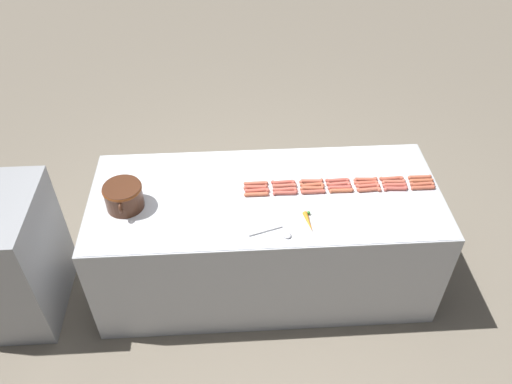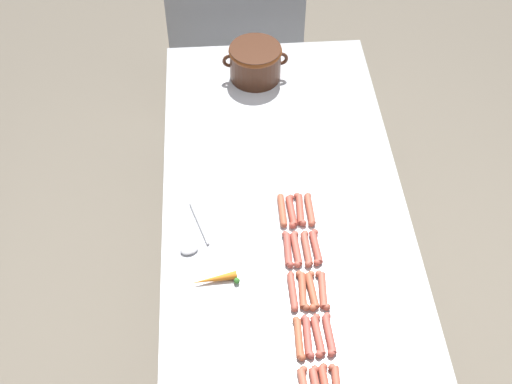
{
  "view_description": "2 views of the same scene",
  "coord_description": "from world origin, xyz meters",
  "px_view_note": "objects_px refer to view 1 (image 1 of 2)",
  "views": [
    {
      "loc": [
        -2.51,
        0.22,
        3.15
      ],
      "look_at": [
        -0.03,
        0.07,
        0.92
      ],
      "focal_mm": 35.64,
      "sensor_mm": 36.0,
      "label": 1
    },
    {
      "loc": [
        -0.24,
        -1.63,
        2.95
      ],
      "look_at": [
        -0.11,
        0.14,
        0.91
      ],
      "focal_mm": 47.07,
      "sensor_mm": 36.0,
      "label": 2
    }
  ],
  "objects_px": {
    "back_cabinet": "(4,258)",
    "hot_dog_6": "(256,194)",
    "serving_spoon": "(280,233)",
    "hot_dog_7": "(422,184)",
    "hot_dog_17": "(339,184)",
    "hot_dog_24": "(337,180)",
    "hot_dog_23": "(365,179)",
    "hot_dog_2": "(369,190)",
    "hot_dog_21": "(420,177)",
    "hot_dog_22": "(391,178)",
    "hot_dog_15": "(394,182)",
    "hot_dog_19": "(284,186)",
    "hot_dog_13": "(257,191)",
    "hot_dog_25": "(311,181)",
    "hot_dog_20": "(256,187)",
    "hot_dog_3": "(341,191)",
    "hot_dog_1": "(396,188)",
    "hot_dog_14": "(421,181)",
    "hot_dog_11": "(312,188)",
    "hot_dog_27": "(256,183)",
    "hot_dog_4": "(313,192)",
    "hot_dog_16": "(366,183)",
    "hot_dog_10": "(340,187)",
    "hot_dog_5": "(285,193)",
    "carrot": "(309,222)",
    "hot_dog_12": "(285,190)",
    "hot_dog_26": "(283,182)",
    "bean_pot": "(123,195)",
    "hot_dog_9": "(368,186)",
    "hot_dog_8": "(395,185)",
    "hot_dog_18": "(312,185)"
  },
  "relations": [
    {
      "from": "hot_dog_22",
      "to": "bean_pot",
      "type": "height_order",
      "value": "bean_pot"
    },
    {
      "from": "hot_dog_7",
      "to": "hot_dog_17",
      "type": "xyz_separation_m",
      "value": [
        0.04,
        0.57,
        0.0
      ]
    },
    {
      "from": "hot_dog_2",
      "to": "hot_dog_21",
      "type": "relative_size",
      "value": 1.0
    },
    {
      "from": "hot_dog_19",
      "to": "serving_spoon",
      "type": "distance_m",
      "value": 0.44
    },
    {
      "from": "hot_dog_15",
      "to": "hot_dog_23",
      "type": "distance_m",
      "value": 0.19
    },
    {
      "from": "hot_dog_5",
      "to": "carrot",
      "type": "relative_size",
      "value": 0.93
    },
    {
      "from": "hot_dog_6",
      "to": "hot_dog_9",
      "type": "height_order",
      "value": "same"
    },
    {
      "from": "hot_dog_5",
      "to": "hot_dog_20",
      "type": "xyz_separation_m",
      "value": [
        0.07,
        0.19,
        0.0
      ]
    },
    {
      "from": "hot_dog_16",
      "to": "hot_dog_17",
      "type": "xyz_separation_m",
      "value": [
        -0.0,
        0.19,
        0.0
      ]
    },
    {
      "from": "hot_dog_19",
      "to": "hot_dog_27",
      "type": "relative_size",
      "value": 1.0
    },
    {
      "from": "hot_dog_16",
      "to": "hot_dog_19",
      "type": "relative_size",
      "value": 1.0
    },
    {
      "from": "hot_dog_3",
      "to": "hot_dog_19",
      "type": "xyz_separation_m",
      "value": [
        0.07,
        0.38,
        0.0
      ]
    },
    {
      "from": "hot_dog_8",
      "to": "hot_dog_10",
      "type": "xyz_separation_m",
      "value": [
        -0.0,
        0.38,
        0.0
      ]
    },
    {
      "from": "hot_dog_13",
      "to": "hot_dog_25",
      "type": "distance_m",
      "value": 0.38
    },
    {
      "from": "hot_dog_10",
      "to": "hot_dog_14",
      "type": "relative_size",
      "value": 1.0
    },
    {
      "from": "hot_dog_22",
      "to": "hot_dog_24",
      "type": "bearing_deg",
      "value": 89.63
    },
    {
      "from": "hot_dog_4",
      "to": "hot_dog_7",
      "type": "xyz_separation_m",
      "value": [
        0.03,
        -0.75,
        0.0
      ]
    },
    {
      "from": "hot_dog_21",
      "to": "hot_dog_19",
      "type": "bearing_deg",
      "value": 92.06
    },
    {
      "from": "hot_dog_1",
      "to": "hot_dog_19",
      "type": "distance_m",
      "value": 0.75
    },
    {
      "from": "hot_dog_20",
      "to": "hot_dog_4",
      "type": "bearing_deg",
      "value": -100.37
    },
    {
      "from": "hot_dog_12",
      "to": "carrot",
      "type": "relative_size",
      "value": 0.93
    },
    {
      "from": "hot_dog_24",
      "to": "hot_dog_21",
      "type": "bearing_deg",
      "value": -90.06
    },
    {
      "from": "carrot",
      "to": "hot_dog_12",
      "type": "bearing_deg",
      "value": 20.5
    },
    {
      "from": "hot_dog_17",
      "to": "hot_dog_23",
      "type": "height_order",
      "value": "same"
    },
    {
      "from": "hot_dog_5",
      "to": "carrot",
      "type": "height_order",
      "value": "carrot"
    },
    {
      "from": "hot_dog_16",
      "to": "hot_dog_18",
      "type": "xyz_separation_m",
      "value": [
        0.0,
        0.37,
        0.0
      ]
    },
    {
      "from": "hot_dog_26",
      "to": "bean_pot",
      "type": "distance_m",
      "value": 1.06
    },
    {
      "from": "hot_dog_4",
      "to": "hot_dog_16",
      "type": "distance_m",
      "value": 0.38
    },
    {
      "from": "back_cabinet",
      "to": "hot_dog_6",
      "type": "distance_m",
      "value": 1.78
    },
    {
      "from": "hot_dog_22",
      "to": "hot_dog_24",
      "type": "distance_m",
      "value": 0.38
    },
    {
      "from": "hot_dog_15",
      "to": "hot_dog_21",
      "type": "distance_m",
      "value": 0.2
    },
    {
      "from": "hot_dog_10",
      "to": "hot_dog_11",
      "type": "relative_size",
      "value": 1.0
    },
    {
      "from": "serving_spoon",
      "to": "hot_dog_6",
      "type": "bearing_deg",
      "value": 18.82
    },
    {
      "from": "back_cabinet",
      "to": "hot_dog_9",
      "type": "relative_size",
      "value": 5.79
    },
    {
      "from": "hot_dog_26",
      "to": "hot_dog_15",
      "type": "bearing_deg",
      "value": -93.1
    },
    {
      "from": "hot_dog_1",
      "to": "hot_dog_25",
      "type": "distance_m",
      "value": 0.57
    },
    {
      "from": "hot_dog_7",
      "to": "hot_dog_23",
      "type": "relative_size",
      "value": 1.0
    },
    {
      "from": "hot_dog_14",
      "to": "hot_dog_17",
      "type": "bearing_deg",
      "value": 90.06
    },
    {
      "from": "hot_dog_3",
      "to": "hot_dog_1",
      "type": "bearing_deg",
      "value": -90.18
    },
    {
      "from": "hot_dog_24",
      "to": "hot_dog_23",
      "type": "bearing_deg",
      "value": -90.83
    },
    {
      "from": "hot_dog_22",
      "to": "hot_dog_15",
      "type": "bearing_deg",
      "value": -170.87
    },
    {
      "from": "hot_dog_10",
      "to": "hot_dog_13",
      "type": "xyz_separation_m",
      "value": [
        0.0,
        0.56,
        0.0
      ]
    },
    {
      "from": "hot_dog_14",
      "to": "hot_dog_27",
      "type": "distance_m",
      "value": 1.13
    },
    {
      "from": "hot_dog_11",
      "to": "hot_dog_25",
      "type": "relative_size",
      "value": 1.0
    },
    {
      "from": "hot_dog_19",
      "to": "hot_dog_20",
      "type": "height_order",
      "value": "same"
    },
    {
      "from": "hot_dog_9",
      "to": "serving_spoon",
      "type": "relative_size",
      "value": 0.64
    },
    {
      "from": "hot_dog_15",
      "to": "hot_dog_22",
      "type": "bearing_deg",
      "value": 9.13
    },
    {
      "from": "hot_dog_2",
      "to": "hot_dog_4",
      "type": "bearing_deg",
      "value": 89.84
    },
    {
      "from": "hot_dog_12",
      "to": "hot_dog_19",
      "type": "distance_m",
      "value": 0.04
    },
    {
      "from": "hot_dog_15",
      "to": "hot_dog_1",
      "type": "bearing_deg",
      "value": 176.38
    }
  ]
}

